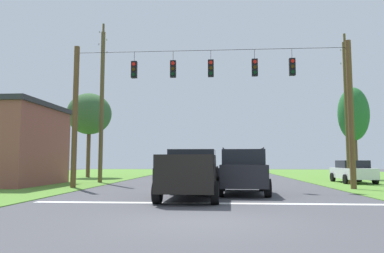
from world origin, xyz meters
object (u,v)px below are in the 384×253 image
(overhead_signal_span, at_px, (210,105))
(tree_roadside_far_right, at_px, (353,115))
(pickup_truck, at_px, (191,174))
(suv_black, at_px, (243,170))
(distant_car_crossing_white, at_px, (352,171))
(utility_pole_near_left, at_px, (102,102))
(distant_car_oncoming, at_px, (168,168))
(tree_roadside_right, at_px, (89,114))
(distant_car_far_parked, at_px, (200,171))
(utility_pole_mid_right, at_px, (347,109))

(overhead_signal_span, xyz_separation_m, tree_roadside_far_right, (11.48, 10.55, 0.66))
(pickup_truck, xyz_separation_m, suv_black, (2.20, 2.30, 0.09))
(distant_car_crossing_white, bearing_deg, utility_pole_near_left, -177.17)
(distant_car_crossing_white, bearing_deg, pickup_truck, -133.25)
(distant_car_oncoming, bearing_deg, suv_black, -71.27)
(pickup_truck, relative_size, distant_car_oncoming, 1.24)
(distant_car_crossing_white, height_order, distant_car_oncoming, same)
(pickup_truck, xyz_separation_m, distant_car_oncoming, (-3.54, 19.23, -0.18))
(pickup_truck, distance_m, utility_pole_near_left, 12.93)
(suv_black, xyz_separation_m, utility_pole_near_left, (-9.15, 7.57, 4.53))
(overhead_signal_span, xyz_separation_m, tree_roadside_right, (-11.23, 12.38, 1.16))
(distant_car_far_parked, bearing_deg, suv_black, -73.73)
(pickup_truck, height_order, suv_black, suv_black)
(overhead_signal_span, bearing_deg, utility_pole_mid_right, 24.23)
(pickup_truck, height_order, utility_pole_mid_right, utility_pole_mid_right)
(tree_roadside_far_right, bearing_deg, overhead_signal_span, -137.42)
(overhead_signal_span, bearing_deg, distant_car_crossing_white, 30.45)
(distant_car_crossing_white, relative_size, tree_roadside_far_right, 0.58)
(suv_black, xyz_separation_m, distant_car_crossing_white, (7.89, 8.41, -0.27))
(pickup_truck, height_order, distant_car_crossing_white, pickup_truck)
(distant_car_far_parked, bearing_deg, tree_roadside_right, 145.42)
(distant_car_crossing_white, bearing_deg, tree_roadside_right, 161.71)
(distant_car_crossing_white, relative_size, tree_roadside_right, 0.57)
(utility_pole_near_left, xyz_separation_m, tree_roadside_far_right, (19.08, 5.84, -0.36))
(overhead_signal_span, distance_m, distant_car_oncoming, 15.15)
(distant_car_oncoming, relative_size, distant_car_far_parked, 1.00)
(distant_car_far_parked, relative_size, utility_pole_mid_right, 0.45)
(pickup_truck, height_order, utility_pole_near_left, utility_pole_near_left)
(distant_car_far_parked, bearing_deg, pickup_truck, -89.15)
(suv_black, bearing_deg, utility_pole_mid_right, 43.50)
(distant_car_crossing_white, xyz_separation_m, utility_pole_mid_right, (-0.75, -1.64, 4.03))
(distant_car_far_parked, relative_size, tree_roadside_far_right, 0.59)
(distant_car_crossing_white, height_order, utility_pole_mid_right, utility_pole_mid_right)
(distant_car_crossing_white, distance_m, utility_pole_mid_right, 4.41)
(suv_black, xyz_separation_m, utility_pole_mid_right, (7.14, 6.77, 3.75))
(pickup_truck, xyz_separation_m, distant_car_far_parked, (-0.15, 10.36, -0.18))
(distant_car_oncoming, distance_m, tree_roadside_right, 8.76)
(overhead_signal_span, relative_size, tree_roadside_right, 2.02)
(distant_car_oncoming, height_order, tree_roadside_right, tree_roadside_right)
(distant_car_crossing_white, distance_m, distant_car_oncoming, 16.07)
(distant_car_oncoming, xyz_separation_m, utility_pole_near_left, (-3.41, -9.36, 4.80))
(suv_black, bearing_deg, distant_car_oncoming, 108.73)
(distant_car_crossing_white, bearing_deg, tree_roadside_far_right, 67.80)
(suv_black, distance_m, distant_car_oncoming, 17.88)
(overhead_signal_span, xyz_separation_m, pickup_truck, (-0.65, -5.17, -3.60))
(distant_car_oncoming, xyz_separation_m, tree_roadside_far_right, (15.67, -3.52, 4.44))
(utility_pole_near_left, height_order, tree_roadside_right, utility_pole_near_left)
(distant_car_oncoming, bearing_deg, distant_car_crossing_white, -32.01)
(distant_car_crossing_white, height_order, utility_pole_near_left, utility_pole_near_left)
(suv_black, height_order, tree_roadside_right, tree_roadside_right)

